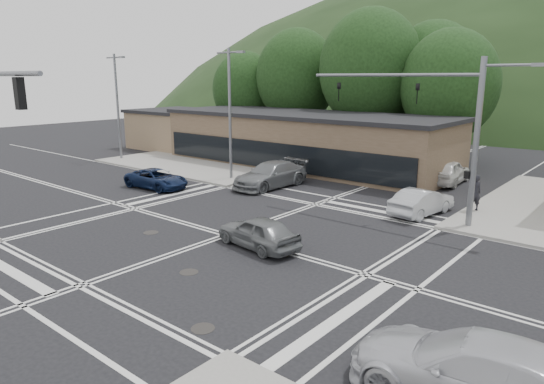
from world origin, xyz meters
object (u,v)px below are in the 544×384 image
Objects in this scene: car_silver_east at (477,372)px; pedestrian at (474,193)px; car_queue_b at (448,172)px; car_blue_west at (156,179)px; car_northbound at (271,175)px; car_grey_center at (258,232)px; car_queue_a at (422,202)px.

car_silver_east is 16.82m from pedestrian.
car_silver_east is at bearing 66.29° from pedestrian.
car_silver_east is at bearing 107.92° from car_queue_b.
car_northbound is at bearing -52.03° from car_blue_west.
car_northbound is at bearing -31.88° from pedestrian.
car_queue_a reaches higher than car_grey_center.
car_blue_west is at bearing 39.92° from car_queue_b.
car_queue_b reaches higher than car_northbound.
car_grey_center is 0.71× the size of car_northbound.
car_silver_east reaches higher than car_blue_west.
car_northbound reaches higher than car_grey_center.
car_blue_west is 13.32m from car_grey_center.
car_queue_b reaches higher than car_queue_a.
pedestrian is (17.90, 7.10, 0.50)m from car_blue_west.
car_queue_b reaches higher than car_grey_center.
car_grey_center is at bearing -49.58° from car_northbound.
car_queue_b is (14.16, 13.49, 0.21)m from car_blue_west.
car_grey_center is 17.85m from car_queue_b.
car_silver_east is at bearing -115.36° from car_blue_west.
car_northbound is (-8.63, -8.48, -0.01)m from car_queue_b.
car_queue_b is at bearing -101.11° from pedestrian.
car_grey_center is 9.86m from car_queue_a.
car_northbound is (5.53, 5.01, 0.20)m from car_blue_west.
car_blue_west is 16.67m from car_queue_a.
car_blue_west is at bearing -19.83° from pedestrian.
car_silver_east is at bearing 74.23° from car_grey_center.
car_silver_east is 2.91× the size of pedestrian.
car_blue_west is at bearing 25.19° from car_queue_a.
car_queue_a reaches higher than car_blue_west.
car_northbound reaches higher than car_queue_a.
pedestrian is at bearing 12.75° from car_northbound.
pedestrian is at bearing -126.00° from car_queue_a.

